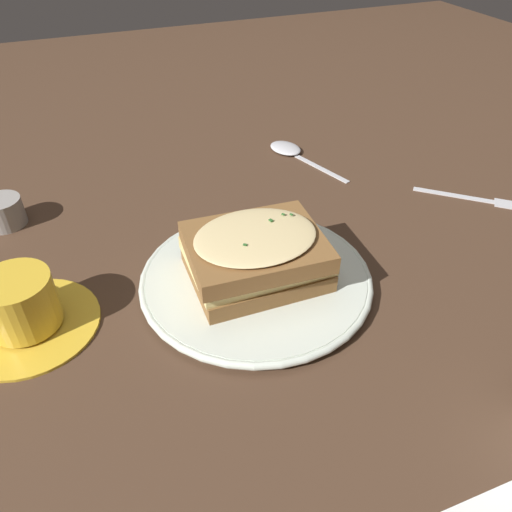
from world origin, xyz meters
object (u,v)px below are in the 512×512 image
at_px(dinner_plate, 256,279).
at_px(spoon, 289,150).
at_px(sandwich, 256,255).
at_px(teacup_with_saucer, 21,308).
at_px(condiment_pot, 3,212).
at_px(fork, 495,202).

bearing_deg(dinner_plate, spoon, -31.27).
height_order(sandwich, teacup_with_saucer, sandwich).
relative_size(dinner_plate, spoon, 1.55).
height_order(sandwich, spoon, sandwich).
bearing_deg(condiment_pot, fork, -107.25).
bearing_deg(dinner_plate, fork, -84.51).
bearing_deg(fork, teacup_with_saucer, -47.68).
xyz_separation_m(teacup_with_saucer, fork, (0.01, -0.63, -0.02)).
relative_size(sandwich, condiment_pot, 2.90).
relative_size(spoon, condiment_pot, 3.24).
height_order(sandwich, condiment_pot, sandwich).
relative_size(teacup_with_saucer, spoon, 0.85).
relative_size(teacup_with_saucer, fork, 0.99).
distance_m(dinner_plate, condiment_pot, 0.36).
bearing_deg(condiment_pot, spoon, -83.41).
bearing_deg(condiment_pot, sandwich, -132.33).
relative_size(sandwich, teacup_with_saucer, 1.05).
bearing_deg(sandwich, teacup_with_saucer, 83.13).
bearing_deg(sandwich, condiment_pot, 47.67).
xyz_separation_m(teacup_with_saucer, condiment_pot, (0.21, 0.02, -0.01)).
bearing_deg(spoon, dinner_plate, -139.30).
relative_size(sandwich, spoon, 0.90).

